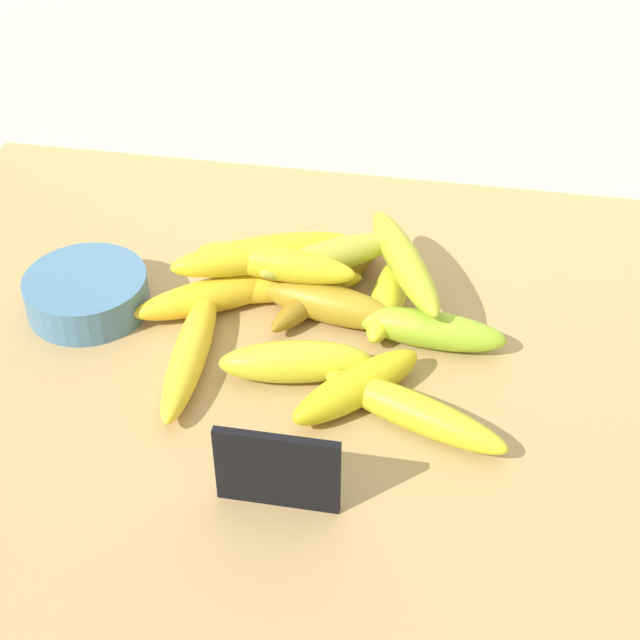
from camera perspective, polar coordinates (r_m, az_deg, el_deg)
The scene contains 17 objects.
counter_top at distance 99.36cm, azimuth 1.58°, elevation -3.24°, with size 110.00×76.00×3.00cm, color tan.
chalkboard_sign at distance 82.62cm, azimuth -2.58°, elevation -9.19°, with size 11.00×1.80×8.40cm.
fruit_bowl at distance 107.07cm, azimuth -13.88°, elevation 1.59°, with size 13.47×13.47×4.25cm, color teal.
banana_0 at distance 102.41cm, azimuth 0.59°, elevation 0.98°, with size 16.16×4.29×4.29cm, color #A7851D.
banana_1 at distance 90.94cm, azimuth 5.65°, elevation -5.50°, with size 19.55×3.73×3.73cm, color gold.
banana_2 at distance 92.81cm, azimuth 2.26°, elevation -4.03°, with size 15.53×4.04×4.04cm, color yellow.
banana_3 at distance 97.76cm, azimuth -7.82°, elevation -1.95°, with size 20.53×3.53×3.53cm, color yellow.
banana_4 at distance 105.60cm, azimuth -2.84°, elevation 2.07°, with size 20.20×3.65×3.65cm, color yellow.
banana_5 at distance 104.79cm, azimuth -5.87°, elevation 1.65°, with size 20.18×3.94×3.94cm, color gold.
banana_6 at distance 104.36cm, azimuth 4.20°, elevation 1.51°, with size 16.35×3.74×3.74cm, color yellow.
banana_7 at distance 106.14cm, azimuth 0.64°, elevation 2.25°, with size 20.96×3.39×3.39cm, color olive.
banana_8 at distance 99.91cm, azimuth 6.64°, elevation -0.57°, with size 16.16×4.06×4.06cm, color #95BB27.
banana_9 at distance 95.20cm, azimuth -1.50°, elevation -2.54°, with size 15.44×4.34×4.34cm, color gold.
banana_10 at distance 103.90cm, azimuth -3.47°, elevation 3.98°, with size 20.42×4.07×4.07cm, color yellow.
banana_11 at distance 104.19cm, azimuth 0.58°, elevation 3.87°, with size 16.48×3.69×3.69cm, color gold.
banana_12 at distance 103.26cm, azimuth 5.11°, elevation 3.54°, with size 19.80×3.63×3.63cm, color #A9B728.
banana_13 at distance 102.76cm, azimuth -2.72°, elevation 3.48°, with size 17.94×3.83×3.83cm, color yellow.
Camera 1 is at (10.05, -72.45, 68.75)cm, focal length 53.03 mm.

